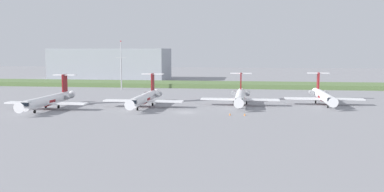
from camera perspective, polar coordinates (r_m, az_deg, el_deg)
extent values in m
plane|color=gray|center=(140.57, 0.98, -0.43)|extent=(500.00, 500.00, 0.00)
cube|color=#597542|center=(188.21, 2.70, 1.54)|extent=(320.00, 20.00, 1.83)
cylinder|color=white|center=(123.05, -18.76, -0.57)|extent=(2.70, 24.00, 2.70)
cone|color=white|center=(111.23, -21.85, -1.38)|extent=(2.70, 3.00, 2.70)
cone|color=white|center=(135.64, -16.14, 0.12)|extent=(2.30, 4.00, 2.29)
cube|color=black|center=(112.82, -21.39, -1.02)|extent=(2.03, 1.80, 0.90)
cylinder|color=maroon|center=(123.07, -18.76, -0.64)|extent=(2.76, 3.60, 2.76)
cube|color=white|center=(124.99, -21.38, -0.85)|extent=(11.00, 3.20, 0.36)
cube|color=white|center=(119.71, -16.43, -0.97)|extent=(11.00, 3.20, 0.36)
cube|color=maroon|center=(132.57, -16.71, 1.68)|extent=(0.36, 3.20, 5.20)
cube|color=white|center=(132.68, -16.69, 2.73)|extent=(6.80, 1.80, 0.24)
cylinder|color=gray|center=(132.23, -17.87, 0.00)|extent=(1.50, 3.40, 1.50)
cylinder|color=gray|center=(130.35, -16.08, -0.03)|extent=(1.50, 3.40, 1.50)
cylinder|color=gray|center=(116.68, -20.36, -1.70)|extent=(0.20, 0.20, 0.65)
cylinder|color=black|center=(116.75, -20.35, -1.97)|extent=(0.30, 0.90, 0.90)
cylinder|color=black|center=(126.27, -19.02, -1.33)|extent=(0.35, 0.90, 0.90)
cylinder|color=black|center=(124.61, -17.46, -1.37)|extent=(0.35, 0.90, 0.90)
cylinder|color=white|center=(122.19, -6.43, -0.32)|extent=(2.70, 24.00, 2.70)
cone|color=white|center=(109.24, -8.16, -1.12)|extent=(2.70, 3.00, 2.70)
cone|color=white|center=(135.72, -4.99, 0.35)|extent=(2.29, 4.00, 2.29)
cube|color=black|center=(111.00, -7.90, -0.76)|extent=(2.03, 1.80, 0.90)
cylinder|color=maroon|center=(122.20, -6.43, -0.39)|extent=(2.76, 3.60, 2.76)
cube|color=white|center=(122.88, -9.22, -0.61)|extent=(11.00, 3.20, 0.36)
cube|color=white|center=(119.98, -3.81, -0.71)|extent=(11.00, 3.20, 0.36)
cube|color=maroon|center=(132.46, -5.30, 1.92)|extent=(0.36, 3.20, 5.20)
cube|color=white|center=(132.59, -5.28, 2.96)|extent=(6.80, 1.80, 0.24)
cylinder|color=gray|center=(131.58, -6.41, 0.24)|extent=(1.50, 3.40, 1.50)
cylinder|color=gray|center=(130.56, -4.49, 0.21)|extent=(1.50, 3.40, 1.50)
cylinder|color=gray|center=(115.22, -7.33, -1.46)|extent=(0.20, 0.20, 0.65)
cylinder|color=black|center=(115.30, -7.32, -1.73)|extent=(0.30, 0.90, 0.90)
cylinder|color=black|center=(125.21, -7.00, -1.09)|extent=(0.35, 0.90, 0.90)
cylinder|color=black|center=(124.30, -5.30, -1.12)|extent=(0.35, 0.90, 0.90)
cylinder|color=white|center=(125.82, 6.45, -0.13)|extent=(2.70, 24.00, 2.70)
cone|color=white|center=(112.41, 6.30, -0.89)|extent=(2.70, 3.00, 2.70)
cone|color=white|center=(139.74, 6.58, 0.50)|extent=(2.30, 4.00, 2.29)
cube|color=black|center=(114.24, 6.32, -0.54)|extent=(2.02, 1.80, 0.90)
cylinder|color=maroon|center=(125.83, 6.45, -0.20)|extent=(2.76, 3.60, 2.76)
cube|color=white|center=(125.16, 3.73, -0.42)|extent=(11.00, 3.20, 0.36)
cube|color=white|center=(124.91, 9.15, -0.50)|extent=(11.00, 3.20, 0.36)
cube|color=maroon|center=(136.41, 6.58, 2.03)|extent=(0.36, 3.20, 5.20)
cube|color=white|center=(136.55, 6.59, 3.04)|extent=(6.80, 1.80, 0.24)
cylinder|color=gray|center=(135.01, 5.59, 0.40)|extent=(1.50, 3.40, 1.50)
cylinder|color=gray|center=(134.92, 7.50, 0.37)|extent=(1.50, 3.40, 1.50)
cylinder|color=gray|center=(118.61, 6.36, -1.22)|extent=(0.20, 0.20, 0.65)
cylinder|color=black|center=(118.68, 6.36, -1.49)|extent=(0.30, 0.90, 0.90)
cylinder|color=black|center=(128.49, 5.62, -0.89)|extent=(0.35, 0.90, 0.90)
cylinder|color=black|center=(128.41, 7.31, -0.91)|extent=(0.35, 0.90, 0.90)
cylinder|color=white|center=(132.54, 17.22, -0.05)|extent=(2.70, 24.00, 2.70)
cone|color=white|center=(119.34, 18.29, -0.75)|extent=(2.70, 3.00, 2.70)
cone|color=white|center=(146.30, 16.33, 0.55)|extent=(2.30, 4.00, 2.29)
cube|color=black|center=(121.14, 18.13, -0.42)|extent=(2.03, 1.80, 0.90)
cylinder|color=maroon|center=(132.56, 17.22, -0.11)|extent=(2.76, 3.60, 2.76)
cube|color=white|center=(130.77, 14.74, -0.32)|extent=(11.00, 3.20, 0.36)
cube|color=white|center=(132.75, 19.80, -0.39)|extent=(11.00, 3.20, 0.36)
cube|color=maroon|center=(143.02, 16.55, 2.00)|extent=(0.36, 3.20, 5.20)
cube|color=white|center=(143.17, 16.57, 2.97)|extent=(6.80, 1.80, 0.24)
cylinder|color=gray|center=(141.22, 15.72, 0.45)|extent=(1.50, 3.40, 1.50)
cylinder|color=gray|center=(141.92, 17.52, 0.42)|extent=(1.50, 3.40, 1.50)
cylinder|color=gray|center=(125.43, 17.76, -1.08)|extent=(0.20, 0.20, 0.65)
cylinder|color=black|center=(125.50, 17.75, -1.33)|extent=(0.30, 0.90, 0.90)
cylinder|color=black|center=(134.82, 16.23, -0.77)|extent=(0.35, 0.90, 0.90)
cylinder|color=black|center=(135.44, 17.82, -0.79)|extent=(0.35, 0.90, 0.90)
cylinder|color=#B2B2B7|center=(176.14, -9.46, 2.91)|extent=(0.50, 0.50, 12.64)
cylinder|color=#B2B2B7|center=(175.86, -9.52, 6.07)|extent=(0.28, 0.28, 6.81)
cube|color=#B2B2B7|center=(175.89, -9.50, 5.09)|extent=(4.40, 0.20, 0.20)
sphere|color=red|center=(175.89, -9.54, 7.26)|extent=(0.50, 0.50, 0.50)
cube|color=#9EA3AD|center=(236.77, -10.81, 4.23)|extent=(61.99, 27.21, 16.86)
cone|color=orange|center=(106.71, 5.12, -2.44)|extent=(0.44, 0.44, 0.55)
cone|color=orange|center=(106.64, 7.09, -2.47)|extent=(0.44, 0.44, 0.55)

